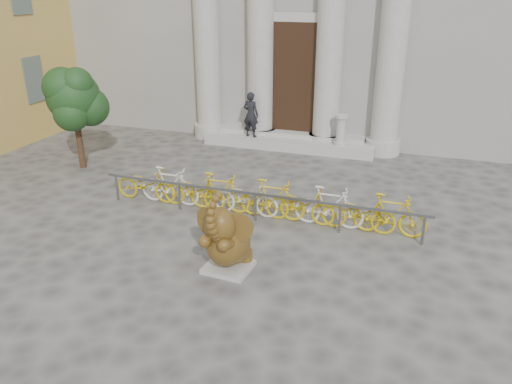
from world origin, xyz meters
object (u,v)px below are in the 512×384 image
(elephant_statue, at_px, (227,241))
(pedestrian, at_px, (251,115))
(bike_rack, at_px, (258,197))
(tree, at_px, (74,99))

(elephant_statue, distance_m, pedestrian, 8.42)
(elephant_statue, distance_m, bike_rack, 2.62)
(elephant_statue, relative_size, tree, 0.58)
(elephant_statue, bearing_deg, tree, 151.45)
(elephant_statue, height_order, pedestrian, pedestrian)
(bike_rack, bearing_deg, elephant_statue, -85.08)
(tree, xyz_separation_m, pedestrian, (4.25, 3.85, -1.04))
(bike_rack, distance_m, tree, 6.77)
(bike_rack, height_order, pedestrian, pedestrian)
(bike_rack, xyz_separation_m, tree, (-6.35, 1.63, 1.69))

